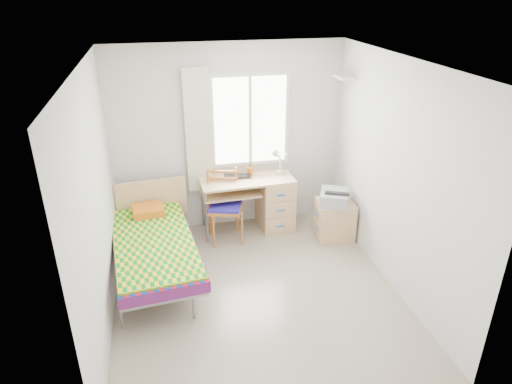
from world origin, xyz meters
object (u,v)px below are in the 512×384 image
(cabinet, at_px, (334,220))
(printer, at_px, (334,197))
(desk, at_px, (270,200))
(chair, at_px, (225,202))
(bed, at_px, (154,243))

(cabinet, relative_size, printer, 1.04)
(desk, relative_size, cabinet, 2.39)
(desk, relative_size, printer, 2.48)
(desk, bearing_deg, cabinet, -32.86)
(desk, bearing_deg, printer, -35.18)
(chair, bearing_deg, bed, -130.10)
(cabinet, height_order, printer, printer)
(chair, distance_m, printer, 1.48)
(desk, height_order, cabinet, desk)
(bed, bearing_deg, cabinet, 2.02)
(bed, height_order, printer, bed)
(bed, xyz_separation_m, chair, (0.97, 0.65, 0.14))
(bed, relative_size, printer, 3.93)
(cabinet, bearing_deg, printer, -146.27)
(desk, xyz_separation_m, cabinet, (0.80, -0.48, -0.16))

